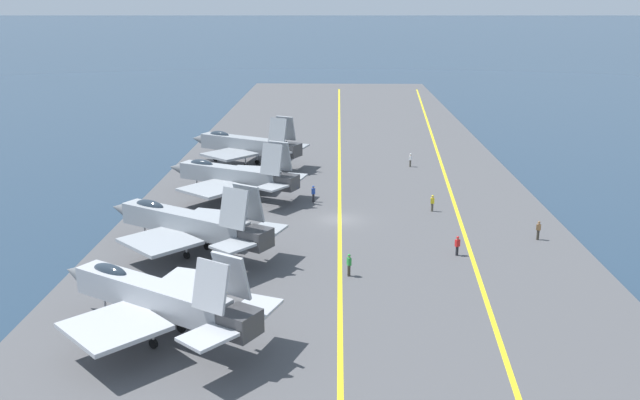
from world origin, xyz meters
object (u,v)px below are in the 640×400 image
at_px(parked_jet_nearest, 155,297).
at_px(crew_white_vest, 410,159).
at_px(parked_jet_fourth, 245,145).
at_px(crew_blue_vest, 313,193).
at_px(crew_yellow_vest, 432,202).
at_px(parked_jet_second, 187,223).
at_px(crew_red_vest, 457,245).
at_px(crew_brown_vest, 538,229).
at_px(crew_green_vest, 349,264).
at_px(parked_jet_third, 233,175).

bearing_deg(parked_jet_nearest, crew_white_vest, -24.05).
bearing_deg(parked_jet_fourth, crew_blue_vest, -149.92).
relative_size(crew_yellow_vest, crew_white_vest, 0.98).
xyz_separation_m(parked_jet_second, crew_blue_vest, (15.38, -10.14, -1.64)).
bearing_deg(parked_jet_second, crew_red_vest, -90.46).
distance_m(parked_jet_nearest, crew_brown_vest, 35.23).
bearing_deg(parked_jet_fourth, crew_green_vest, -160.51).
relative_size(crew_blue_vest, crew_green_vest, 0.98).
height_order(parked_jet_fourth, crew_white_vest, parked_jet_fourth).
xyz_separation_m(parked_jet_third, crew_yellow_vest, (-4.86, -21.15, -1.47)).
height_order(parked_jet_nearest, parked_jet_third, parked_jet_third).
xyz_separation_m(crew_brown_vest, crew_white_vest, (27.69, 8.67, 0.00)).
bearing_deg(crew_yellow_vest, parked_jet_fourth, 48.22).
relative_size(parked_jet_fourth, crew_green_vest, 8.97).
distance_m(crew_brown_vest, crew_blue_vest, 23.61).
height_order(crew_brown_vest, crew_red_vest, crew_brown_vest).
relative_size(parked_jet_fourth, crew_yellow_vest, 9.51).
xyz_separation_m(parked_jet_nearest, parked_jet_fourth, (46.84, 0.54, 0.05)).
bearing_deg(crew_red_vest, parked_jet_second, 89.54).
bearing_deg(parked_jet_nearest, parked_jet_fourth, 0.67).
distance_m(parked_jet_third, parked_jet_fourth, 14.54).
relative_size(parked_jet_fourth, crew_blue_vest, 9.18).
xyz_separation_m(crew_yellow_vest, crew_green_vest, (-17.19, 8.76, 0.06)).
bearing_deg(crew_green_vest, crew_brown_vest, -62.72).
relative_size(parked_jet_second, parked_jet_fourth, 1.03).
bearing_deg(crew_blue_vest, parked_jet_nearest, 163.77).
xyz_separation_m(parked_jet_fourth, crew_green_vest, (-36.58, -12.95, -1.80)).
xyz_separation_m(parked_jet_third, crew_blue_vest, (-1.77, -8.88, -1.44)).
xyz_separation_m(parked_jet_third, crew_green_vest, (-22.05, -12.39, -1.41)).
bearing_deg(crew_green_vest, parked_jet_fourth, 19.49).
bearing_deg(parked_jet_third, parked_jet_nearest, 179.98).
distance_m(parked_jet_second, crew_white_vest, 38.64).
xyz_separation_m(parked_jet_fourth, crew_yellow_vest, (-19.39, -21.71, -1.86)).
relative_size(parked_jet_second, crew_brown_vest, 9.60).
distance_m(parked_jet_nearest, parked_jet_third, 32.31).
bearing_deg(crew_blue_vest, parked_jet_fourth, 30.08).
relative_size(parked_jet_third, crew_yellow_vest, 9.41).
relative_size(parked_jet_third, crew_white_vest, 9.22).
relative_size(parked_jet_nearest, parked_jet_fourth, 0.97).
xyz_separation_m(parked_jet_second, parked_jet_third, (17.15, -1.26, -0.20)).
height_order(parked_jet_nearest, crew_red_vest, parked_jet_nearest).
relative_size(parked_jet_second, crew_yellow_vest, 9.76).
distance_m(parked_jet_second, crew_red_vest, 22.92).
bearing_deg(crew_white_vest, parked_jet_fourth, 89.88).
relative_size(crew_brown_vest, crew_blue_vest, 0.98).
distance_m(crew_white_vest, crew_blue_vest, 20.19).
height_order(parked_jet_third, crew_green_vest, parked_jet_third).
distance_m(crew_red_vest, crew_green_vest, 10.34).
bearing_deg(parked_jet_nearest, crew_yellow_vest, -37.63).
relative_size(parked_jet_second, crew_blue_vest, 9.42).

